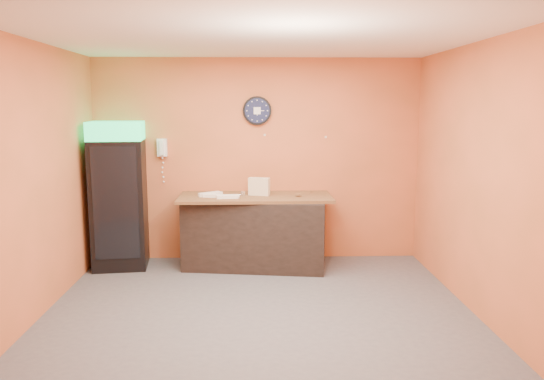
{
  "coord_description": "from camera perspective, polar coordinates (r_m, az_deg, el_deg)",
  "views": [
    {
      "loc": [
        -0.03,
        -5.37,
        2.15
      ],
      "look_at": [
        0.16,
        0.6,
        1.2
      ],
      "focal_mm": 35.0,
      "sensor_mm": 36.0,
      "label": 1
    }
  ],
  "objects": [
    {
      "name": "wall_clock",
      "position": [
        7.34,
        -1.61,
        8.53
      ],
      "size": [
        0.4,
        0.06,
        0.4
      ],
      "color": "black",
      "rests_on": "back_wall"
    },
    {
      "name": "kitchen_tool",
      "position": [
        7.05,
        -3.15,
        -0.37
      ],
      "size": [
        0.06,
        0.06,
        0.06
      ],
      "primitive_type": "cylinder",
      "color": "silver",
      "rests_on": "butcher_paper"
    },
    {
      "name": "prep_counter",
      "position": [
        7.16,
        -1.78,
        -4.58
      ],
      "size": [
        1.95,
        1.07,
        0.93
      ],
      "primitive_type": "cube",
      "rotation": [
        0.0,
        0.0,
        -0.14
      ],
      "color": "black",
      "rests_on": "floor"
    },
    {
      "name": "wrapped_sandwich_right",
      "position": [
        7.08,
        -6.63,
        -0.45
      ],
      "size": [
        0.32,
        0.29,
        0.04
      ],
      "primitive_type": "cube",
      "rotation": [
        0.0,
        0.0,
        0.65
      ],
      "color": "white",
      "rests_on": "butcher_paper"
    },
    {
      "name": "wrapped_sandwich_mid",
      "position": [
        6.87,
        -4.74,
        -0.71
      ],
      "size": [
        0.3,
        0.13,
        0.04
      ],
      "primitive_type": "cube",
      "rotation": [
        0.0,
        0.0,
        0.07
      ],
      "color": "white",
      "rests_on": "butcher_paper"
    },
    {
      "name": "left_wall",
      "position": [
        5.86,
        -24.05,
        0.91
      ],
      "size": [
        0.02,
        4.0,
        2.8
      ],
      "primitive_type": "cube",
      "color": "#DE6C3E",
      "rests_on": "floor"
    },
    {
      "name": "wall_phone",
      "position": [
        7.45,
        -11.74,
        4.5
      ],
      "size": [
        0.13,
        0.11,
        0.24
      ],
      "color": "white",
      "rests_on": "back_wall"
    },
    {
      "name": "floor",
      "position": [
        5.78,
        -1.41,
        -12.77
      ],
      "size": [
        4.5,
        4.5,
        0.0
      ],
      "primitive_type": "plane",
      "color": "#47474C",
      "rests_on": "ground"
    },
    {
      "name": "wrapped_sandwich_left",
      "position": [
        6.98,
        -6.59,
        -0.59
      ],
      "size": [
        0.3,
        0.17,
        0.04
      ],
      "primitive_type": "cube",
      "rotation": [
        0.0,
        0.0,
        -0.23
      ],
      "color": "white",
      "rests_on": "butcher_paper"
    },
    {
      "name": "beverage_cooler",
      "position": [
        7.31,
        -16.23,
        -0.75
      ],
      "size": [
        0.75,
        0.76,
        1.95
      ],
      "rotation": [
        0.0,
        0.0,
        0.11
      ],
      "color": "black",
      "rests_on": "floor"
    },
    {
      "name": "ceiling",
      "position": [
        5.41,
        -1.52,
        15.96
      ],
      "size": [
        4.5,
        4.0,
        0.02
      ],
      "primitive_type": "cube",
      "color": "white",
      "rests_on": "back_wall"
    },
    {
      "name": "right_wall",
      "position": [
        5.88,
        21.03,
        1.13
      ],
      "size": [
        0.02,
        4.0,
        2.8
      ],
      "primitive_type": "cube",
      "color": "#DE6C3E",
      "rests_on": "floor"
    },
    {
      "name": "sub_roll_stack",
      "position": [
        7.06,
        -1.4,
        0.37
      ],
      "size": [
        0.3,
        0.18,
        0.24
      ],
      "rotation": [
        0.0,
        0.0,
        -0.31
      ],
      "color": "beige",
      "rests_on": "butcher_paper"
    },
    {
      "name": "butcher_paper",
      "position": [
        7.06,
        -1.8,
        -0.76
      ],
      "size": [
        2.03,
        0.87,
        0.04
      ],
      "primitive_type": "cube",
      "rotation": [
        0.0,
        0.0,
        0.0
      ],
      "color": "brown",
      "rests_on": "prep_counter"
    },
    {
      "name": "back_wall",
      "position": [
        7.41,
        -1.56,
        3.24
      ],
      "size": [
        4.5,
        0.02,
        2.8
      ],
      "primitive_type": "cube",
      "color": "#DE6C3E",
      "rests_on": "floor"
    }
  ]
}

